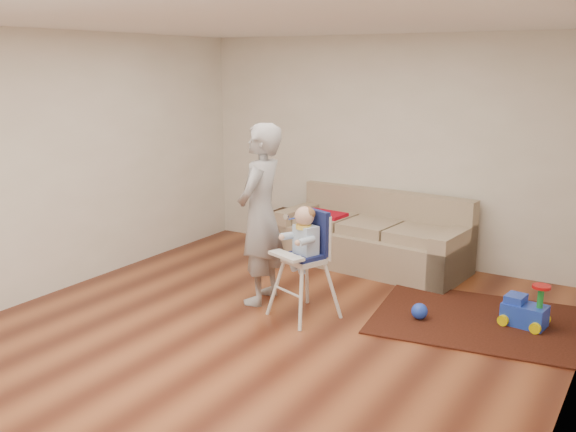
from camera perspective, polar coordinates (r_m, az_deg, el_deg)
The scene contains 9 objects.
ground at distance 5.88m, azimuth -2.06°, elevation -10.31°, with size 5.50×5.50×0.00m, color #4A1F12.
room_envelope at distance 5.85m, azimuth 0.65°, elevation 8.62°, with size 5.04×5.52×2.72m.
sofa at distance 7.65m, azimuth 7.41°, elevation -1.30°, with size 2.32×1.12×0.87m.
side_table at distance 8.44m, azimuth 0.03°, elevation -1.21°, with size 0.47×0.47×0.47m, color black, non-canonical shape.
area_rug at distance 6.37m, azimuth 16.82°, elevation -8.90°, with size 1.95×1.47×0.02m, color black.
ride_on_toy at distance 6.30m, azimuth 20.35°, elevation -7.31°, with size 0.38×0.27×0.42m, color blue, non-canonical shape.
toy_ball at distance 6.22m, azimuth 11.61°, elevation -8.29°, with size 0.15×0.15×0.15m, color blue.
high_chair at distance 6.05m, azimuth 1.45°, elevation -4.29°, with size 0.65×0.65×1.09m.
adult at distance 6.36m, azimuth -2.46°, elevation 0.14°, with size 0.66×0.43×1.81m, color #9B9B9E.
Camera 1 is at (2.97, -4.48, 2.36)m, focal length 40.00 mm.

